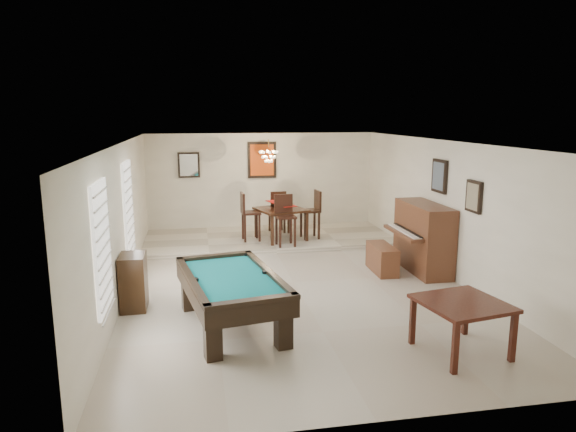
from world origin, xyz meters
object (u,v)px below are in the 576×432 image
object	(u,v)px
upright_piano	(416,238)
dining_table	(281,221)
dining_chair_west	(251,217)
flower_vase	(281,199)
dining_chair_south	(286,221)
chandelier	(269,152)
apothecary_chest	(133,282)
pool_table	(232,302)
dining_chair_north	(277,211)
square_table	(461,327)
piano_bench	(382,259)
dining_chair_east	(310,215)

from	to	relation	value
upright_piano	dining_table	xyz separation A→B (m)	(-2.28, 2.62, -0.13)
upright_piano	dining_chair_west	distance (m)	3.99
flower_vase	dining_chair_south	xyz separation A→B (m)	(-0.00, -0.65, -0.40)
chandelier	dining_table	bearing A→B (deg)	-49.42
dining_table	chandelier	xyz separation A→B (m)	(-0.25, 0.29, 1.65)
apothecary_chest	dining_chair_west	distance (m)	4.38
pool_table	upright_piano	bearing A→B (deg)	19.01
upright_piano	dining_chair_north	xyz separation A→B (m)	(-2.25, 3.39, -0.02)
upright_piano	dining_table	distance (m)	3.48
square_table	dining_table	world-z (taller)	dining_table
chandelier	square_table	bearing A→B (deg)	-75.79
square_table	dining_table	xyz separation A→B (m)	(-1.37, 6.11, 0.20)
pool_table	dining_table	size ratio (longest dim) A/B	2.19
piano_bench	flower_vase	size ratio (longest dim) A/B	4.43
piano_bench	dining_chair_west	bearing A→B (deg)	132.24
dining_chair_north	dining_chair_east	bearing A→B (deg)	126.74
square_table	dining_chair_east	xyz separation A→B (m)	(-0.67, 6.08, 0.35)
dining_table	flower_vase	world-z (taller)	flower_vase
pool_table	square_table	world-z (taller)	pool_table
dining_table	chandelier	bearing A→B (deg)	130.58
piano_bench	dining_chair_north	bearing A→B (deg)	115.47
square_table	apothecary_chest	size ratio (longest dim) A/B	1.14
square_table	dining_chair_north	xyz separation A→B (m)	(-1.35, 6.87, 0.30)
pool_table	dining_chair_east	size ratio (longest dim) A/B	1.97
dining_table	dining_chair_west	bearing A→B (deg)	179.95
dining_chair_east	dining_chair_west	bearing A→B (deg)	-96.25
dining_chair_south	chandelier	bearing A→B (deg)	99.70
upright_piano	apothecary_chest	world-z (taller)	upright_piano
dining_chair_south	pool_table	bearing A→B (deg)	-115.44
piano_bench	dining_table	distance (m)	3.05
pool_table	flower_vase	bearing A→B (deg)	62.08
flower_vase	dining_table	bearing A→B (deg)	0.00
dining_chair_south	dining_chair_north	bearing A→B (deg)	84.05
square_table	dining_chair_west	distance (m)	6.47
pool_table	dining_chair_east	xyz separation A→B (m)	(2.23, 4.71, 0.32)
apothecary_chest	dining_table	size ratio (longest dim) A/B	0.85
upright_piano	chandelier	size ratio (longest dim) A/B	2.72
dining_chair_north	pool_table	bearing A→B (deg)	70.09
dining_table	dining_chair_west	distance (m)	0.74
dining_table	dining_chair_east	world-z (taller)	dining_chair_east
upright_piano	chandelier	world-z (taller)	chandelier
pool_table	upright_piano	size ratio (longest dim) A/B	1.41
flower_vase	dining_chair_west	world-z (taller)	dining_chair_west
apothecary_chest	dining_table	xyz separation A→B (m)	(3.03, 3.72, 0.11)
pool_table	dining_table	xyz separation A→B (m)	(1.53, 4.74, 0.17)
chandelier	dining_chair_south	bearing A→B (deg)	-75.31
apothecary_chest	dining_chair_east	bearing A→B (deg)	44.69
piano_bench	dining_chair_south	distance (m)	2.55
dining_chair_south	dining_table	bearing A→B (deg)	84.92
apothecary_chest	pool_table	bearing A→B (deg)	-34.14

